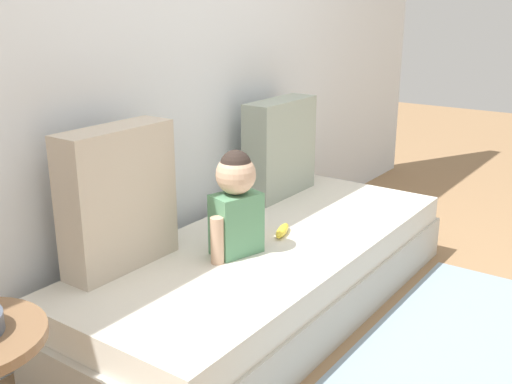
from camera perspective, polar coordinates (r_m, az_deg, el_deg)
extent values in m
plane|color=#93704C|center=(2.91, 1.25, -10.75)|extent=(12.00, 12.00, 0.00)
cube|color=silver|center=(2.92, -8.00, 13.31)|extent=(5.32, 0.10, 2.34)
cube|color=beige|center=(2.86, 1.27, -8.81)|extent=(2.12, 0.86, 0.22)
cube|color=silver|center=(2.78, 1.29, -5.61)|extent=(2.06, 0.84, 0.13)
cube|color=#C1B29E|center=(2.45, -12.84, -0.58)|extent=(0.49, 0.16, 0.57)
cube|color=#99A393|center=(3.32, 2.27, 4.18)|extent=(0.49, 0.16, 0.53)
cube|color=#568E66|center=(2.56, -1.87, -3.01)|extent=(0.23, 0.18, 0.26)
sphere|color=tan|center=(2.49, -1.92, 1.66)|extent=(0.17, 0.17, 0.17)
sphere|color=#2D231E|center=(2.48, -1.92, 2.50)|extent=(0.13, 0.13, 0.13)
cylinder|color=tan|center=(2.48, -3.67, -4.58)|extent=(0.06, 0.06, 0.20)
cylinder|color=tan|center=(2.67, -0.18, -2.87)|extent=(0.06, 0.06, 0.20)
ellipsoid|color=yellow|center=(2.80, 2.49, -3.64)|extent=(0.18, 0.10, 0.04)
cube|color=#8499A8|center=(2.57, 20.43, -16.07)|extent=(1.91, 1.00, 0.01)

